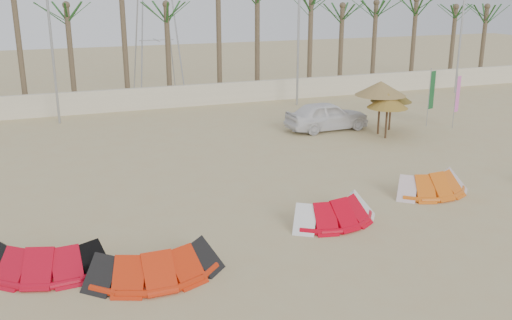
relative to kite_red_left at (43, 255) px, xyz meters
name	(u,v)px	position (x,y,z in m)	size (l,w,h in m)	color
ground	(338,271)	(7.10, -2.77, -0.42)	(120.00, 120.00, 0.00)	tan
boundary_wall	(162,97)	(7.10, 19.23, 0.23)	(60.00, 0.30, 1.30)	beige
lamp_b	(49,13)	(1.13, 17.23, 5.35)	(1.25, 0.14, 11.00)	#A5A8AD
lamp_c	(299,9)	(15.13, 17.23, 5.35)	(1.25, 0.14, 11.00)	#A5A8AD
lamp_d	(464,6)	(27.13, 17.23, 5.35)	(1.25, 0.14, 11.00)	#A5A8AD
pylon	(159,91)	(8.10, 25.23, -0.42)	(3.00, 3.00, 14.00)	#A5A8AD
kite_red_left	(43,255)	(0.00, 0.00, 0.00)	(3.53, 2.31, 0.90)	#B8071B
kite_red_mid	(153,259)	(2.60, -1.20, 0.00)	(3.39, 1.57, 0.90)	red
kite_red_right	(331,208)	(8.51, 0.29, 0.00)	(3.17, 1.95, 0.90)	red
kite_orange	(429,181)	(12.95, 1.33, 0.00)	(2.95, 1.63, 0.90)	orange
parasol_left	(381,88)	(15.86, 9.22, 1.87)	(2.50, 2.50, 2.65)	#4C331E
parasol_mid	(388,101)	(15.76, 8.39, 1.42)	(1.96, 1.96, 2.19)	#4C331E
parasol_right	(391,95)	(16.86, 9.75, 1.40)	(2.09, 2.09, 2.17)	#4C331E
flag_pink	(458,96)	(20.30, 8.88, 1.27)	(0.44, 0.19, 2.84)	#A5A8AD
flag_green	(432,92)	(19.31, 9.73, 1.39)	(0.44, 0.15, 3.05)	#A5A8AD
car	(327,116)	(13.85, 10.88, 0.32)	(1.74, 4.31, 1.47)	white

